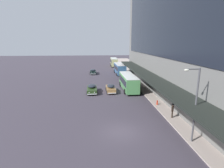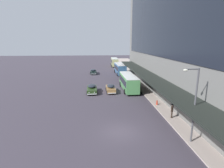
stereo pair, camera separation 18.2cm
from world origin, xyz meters
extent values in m
plane|color=#3F3843|center=(0.00, 0.00, 0.00)|extent=(240.00, 240.00, 0.00)
cube|color=#B09F95|center=(11.00, 0.00, 0.07)|extent=(10.00, 180.00, 0.15)
cube|color=black|center=(6.40, 0.00, 3.77)|extent=(3.20, 72.00, 0.24)
cube|color=tan|center=(4.37, 54.59, 1.78)|extent=(2.66, 9.30, 2.86)
cube|color=black|center=(4.37, 54.59, 2.12)|extent=(2.69, 8.56, 1.26)
cube|color=silver|center=(4.37, 54.59, 3.26)|extent=(2.56, 9.30, 0.12)
cube|color=black|center=(4.47, 59.26, 2.96)|extent=(1.24, 0.09, 0.36)
cylinder|color=black|center=(3.20, 57.76, 0.50)|extent=(0.27, 1.01, 1.00)
cylinder|color=black|center=(5.67, 57.71, 0.50)|extent=(0.27, 1.01, 1.00)
cylinder|color=black|center=(3.07, 51.75, 0.50)|extent=(0.27, 1.01, 1.00)
cylinder|color=black|center=(5.54, 51.70, 0.50)|extent=(0.27, 1.01, 1.00)
cube|color=#396491|center=(4.31, 35.72, 1.72)|extent=(2.70, 9.45, 2.73)
cube|color=black|center=(4.31, 35.72, 2.05)|extent=(2.72, 8.70, 1.20)
cube|color=silver|center=(4.31, 35.72, 3.13)|extent=(2.61, 9.45, 0.12)
cube|color=black|center=(4.17, 40.45, 2.83)|extent=(1.21, 0.10, 0.36)
cylinder|color=black|center=(3.01, 38.87, 0.50)|extent=(0.28, 1.01, 1.00)
cylinder|color=black|center=(5.42, 38.94, 0.50)|extent=(0.28, 1.01, 1.00)
cylinder|color=black|center=(3.19, 32.77, 0.50)|extent=(0.28, 1.01, 1.00)
cylinder|color=black|center=(5.61, 32.85, 0.50)|extent=(0.28, 1.01, 1.00)
cube|color=#529856|center=(3.76, 17.21, 1.68)|extent=(2.56, 9.45, 2.66)
cube|color=black|center=(3.76, 17.21, 2.00)|extent=(2.59, 8.70, 1.17)
cube|color=silver|center=(3.76, 17.21, 3.06)|extent=(2.46, 9.45, 0.12)
cube|color=black|center=(3.70, 21.97, 2.76)|extent=(1.22, 0.07, 0.36)
cylinder|color=black|center=(2.50, 20.40, 0.50)|extent=(0.26, 1.00, 1.00)
cylinder|color=black|center=(4.95, 20.43, 0.50)|extent=(0.26, 1.00, 1.00)
cylinder|color=black|center=(2.57, 14.28, 0.50)|extent=(0.26, 1.00, 1.00)
cylinder|color=black|center=(5.02, 14.31, 0.50)|extent=(0.26, 1.00, 1.00)
cube|color=black|center=(-3.87, 36.89, 0.60)|extent=(1.97, 4.60, 0.75)
ellipsoid|color=#1E232D|center=(-3.88, 37.12, 1.20)|extent=(1.69, 2.55, 0.50)
cube|color=silver|center=(-3.79, 34.57, 0.37)|extent=(1.73, 0.18, 0.14)
cube|color=silver|center=(-3.95, 39.21, 0.37)|extent=(1.73, 0.18, 0.14)
sphere|color=silver|center=(-3.29, 34.62, 0.65)|extent=(0.18, 0.18, 0.18)
sphere|color=silver|center=(-4.29, 34.59, 0.65)|extent=(0.18, 0.18, 0.18)
cylinder|color=black|center=(-2.91, 35.52, 0.32)|extent=(0.16, 0.64, 0.64)
cylinder|color=black|center=(-4.73, 35.45, 0.32)|extent=(0.16, 0.64, 0.64)
cylinder|color=black|center=(-3.01, 38.33, 0.32)|extent=(0.16, 0.64, 0.64)
cylinder|color=black|center=(-4.83, 38.27, 0.32)|extent=(0.16, 0.64, 0.64)
cube|color=#29411C|center=(-3.63, 15.80, 0.62)|extent=(1.95, 4.67, 0.81)
ellipsoid|color=#1E232D|center=(-3.64, 16.03, 1.29)|extent=(1.67, 2.59, 0.57)
cube|color=silver|center=(-3.57, 13.44, 0.37)|extent=(1.72, 0.17, 0.14)
cube|color=silver|center=(-3.70, 18.16, 0.37)|extent=(1.72, 0.17, 0.14)
sphere|color=silver|center=(-3.07, 13.49, 0.67)|extent=(0.18, 0.18, 0.18)
sphere|color=silver|center=(-4.06, 13.46, 0.67)|extent=(0.18, 0.18, 0.18)
cylinder|color=black|center=(-2.69, 14.40, 0.32)|extent=(0.16, 0.64, 0.64)
cylinder|color=black|center=(-4.50, 14.34, 0.32)|extent=(0.16, 0.64, 0.64)
cylinder|color=black|center=(-2.77, 17.26, 0.32)|extent=(0.16, 0.64, 0.64)
cylinder|color=black|center=(-4.58, 17.21, 0.32)|extent=(0.16, 0.64, 0.64)
cube|color=olive|center=(0.01, 15.88, 0.62)|extent=(1.75, 4.19, 0.79)
ellipsoid|color=#1E232D|center=(0.02, 15.67, 1.28)|extent=(1.50, 2.32, 0.58)
cube|color=silver|center=(-0.06, 18.00, 0.37)|extent=(1.53, 0.17, 0.14)
cube|color=silver|center=(0.08, 13.76, 0.37)|extent=(1.53, 0.17, 0.14)
sphere|color=silver|center=(-0.51, 17.95, 0.67)|extent=(0.18, 0.18, 0.18)
sphere|color=silver|center=(0.38, 17.98, 0.67)|extent=(0.18, 0.18, 0.18)
cylinder|color=black|center=(-0.84, 17.13, 0.32)|extent=(0.16, 0.64, 0.64)
cylinder|color=black|center=(0.77, 17.19, 0.32)|extent=(0.16, 0.64, 0.64)
cylinder|color=black|center=(-0.75, 14.57, 0.32)|extent=(0.16, 0.64, 0.64)
cylinder|color=black|center=(0.86, 14.62, 0.32)|extent=(0.16, 0.64, 0.64)
cylinder|color=#2D2119|center=(6.89, 2.95, 0.57)|extent=(0.16, 0.16, 0.85)
cylinder|color=#2D2119|center=(6.81, 2.82, 0.57)|extent=(0.16, 0.16, 0.85)
cube|color=#2D2119|center=(6.85, 2.88, 1.35)|extent=(0.41, 0.47, 0.70)
cylinder|color=#2D2119|center=(6.98, 3.11, 1.39)|extent=(0.10, 0.10, 0.63)
cylinder|color=#2D2119|center=(6.71, 2.66, 1.39)|extent=(0.10, 0.10, 0.63)
sphere|color=tan|center=(6.85, 2.88, 1.81)|extent=(0.22, 0.22, 0.22)
cylinder|color=black|center=(6.85, 2.88, 1.89)|extent=(0.33, 0.33, 0.02)
cylinder|color=black|center=(6.85, 2.88, 1.95)|extent=(0.21, 0.21, 0.12)
cylinder|color=#4C4C51|center=(6.44, -2.61, 3.72)|extent=(0.16, 0.16, 7.14)
cylinder|color=#4C4C51|center=(5.84, -2.61, 7.19)|extent=(1.20, 0.10, 0.10)
ellipsoid|color=silver|center=(5.24, -2.61, 7.11)|extent=(0.44, 0.28, 0.20)
cylinder|color=red|center=(6.56, 7.70, 0.43)|extent=(0.20, 0.20, 0.55)
sphere|color=red|center=(6.56, 7.70, 0.76)|extent=(0.18, 0.18, 0.18)
cylinder|color=red|center=(6.56, 7.85, 0.45)|extent=(0.08, 0.10, 0.08)
cylinder|color=red|center=(6.56, 7.55, 0.45)|extent=(0.08, 0.10, 0.08)
camera|label=1|loc=(-2.52, -17.07, 9.42)|focal=28.00mm
camera|label=2|loc=(-2.33, -17.09, 9.42)|focal=28.00mm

